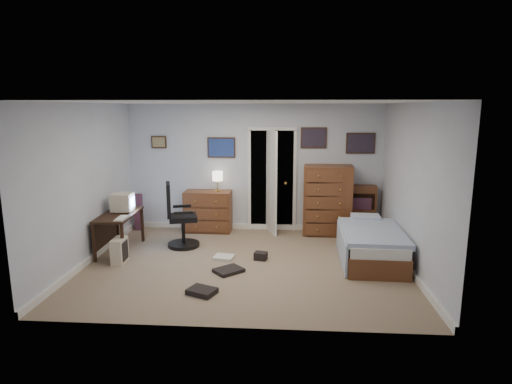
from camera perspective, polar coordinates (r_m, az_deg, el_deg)
floor at (r=6.85m, az=-1.42°, el=-9.62°), size 5.00×4.00×0.02m
computer_desk at (r=7.67m, az=-18.34°, el=-3.84°), size 0.57×1.17×0.66m
crt_monitor at (r=7.70m, az=-17.36°, el=-1.30°), size 0.35×0.33×0.32m
keyboard at (r=7.23m, az=-17.54°, el=-3.37°), size 0.15×0.36×0.02m
pc_tower at (r=7.17m, az=-17.73°, el=-7.44°), size 0.20×0.38×0.40m
office_chair at (r=7.64m, az=-10.19°, el=-3.99°), size 0.69×0.69×1.15m
media_stack at (r=8.90m, az=-15.39°, el=-2.59°), size 0.15×0.15×0.73m
low_dresser at (r=8.53m, az=-6.39°, el=-2.56°), size 0.92×0.47×0.81m
table_lamp at (r=8.36m, az=-5.15°, el=2.04°), size 0.21×0.21×0.40m
doorway at (r=8.77m, az=2.18°, el=1.86°), size 0.96×1.12×2.05m
tall_dresser at (r=8.35m, az=9.50°, el=-1.06°), size 0.95×0.60×1.34m
headboard_bookcase at (r=8.55m, az=12.19°, el=-2.07°), size 1.05×0.28×0.94m
bed at (r=7.16m, az=14.96°, el=-6.67°), size 1.00×1.80×0.58m
wall_posters at (r=8.38m, az=3.68°, el=6.54°), size 4.38×0.04×0.60m
floor_clutter at (r=6.48m, az=-3.95°, el=-10.45°), size 1.03×1.71×0.13m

